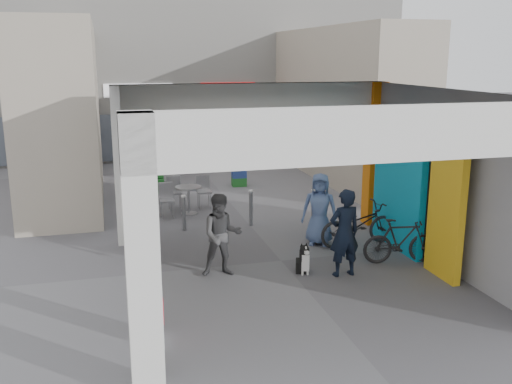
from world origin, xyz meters
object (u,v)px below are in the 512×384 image
object	(u,v)px
border_collie	(303,261)
bicycle_front	(358,224)
man_elderly	(320,209)
man_crates	(185,146)
bicycle_rear	(401,241)
white_van	(255,144)
produce_stand	(147,189)
man_back_turned	(222,235)
man_with_dog	(344,233)
cafe_set	(183,200)

from	to	relation	value
border_collie	bicycle_front	bearing A→B (deg)	54.28
man_elderly	man_crates	distance (m)	8.73
bicycle_rear	white_van	world-z (taller)	white_van
produce_stand	bicycle_front	bearing A→B (deg)	-66.53
man_elderly	bicycle_rear	size ratio (longest dim) A/B	1.03
man_back_turned	bicycle_rear	size ratio (longest dim) A/B	1.03
man_with_dog	bicycle_rear	world-z (taller)	man_with_dog
man_elderly	white_van	distance (m)	10.76
cafe_set	man_with_dog	world-z (taller)	man_with_dog
man_back_turned	bicycle_front	bearing A→B (deg)	21.90
white_van	bicycle_rear	bearing A→B (deg)	166.43
bicycle_rear	bicycle_front	bearing A→B (deg)	24.59
cafe_set	man_elderly	xyz separation A→B (m)	(2.56, -3.50, 0.49)
produce_stand	border_collie	distance (m)	7.12
man_elderly	white_van	size ratio (longest dim) A/B	0.43
cafe_set	man_crates	world-z (taller)	man_crates
white_van	man_crates	bearing A→B (deg)	111.57
produce_stand	man_back_turned	bearing A→B (deg)	-96.01
man_with_dog	bicycle_front	size ratio (longest dim) A/B	0.93
man_with_dog	bicycle_rear	bearing A→B (deg)	-171.70
man_crates	bicycle_rear	size ratio (longest dim) A/B	1.29
man_back_turned	man_crates	size ratio (longest dim) A/B	0.80
cafe_set	man_back_turned	size ratio (longest dim) A/B	0.92
man_with_dog	man_crates	bearing A→B (deg)	-86.48
man_crates	border_collie	bearing A→B (deg)	89.51
man_back_turned	border_collie	bearing A→B (deg)	-5.94
produce_stand	white_van	bearing A→B (deg)	35.23
man_back_turned	bicycle_front	size ratio (longest dim) A/B	0.88
man_crates	man_back_turned	bearing A→B (deg)	80.72
border_collie	man_crates	distance (m)	10.18
bicycle_front	white_van	xyz separation A→B (m)	(0.54, 10.97, 0.15)
bicycle_front	bicycle_rear	xyz separation A→B (m)	(0.36, -1.25, -0.01)
produce_stand	man_elderly	bearing A→B (deg)	-70.74
cafe_set	bicycle_rear	world-z (taller)	bicycle_rear
cafe_set	man_crates	distance (m)	5.15
man_elderly	bicycle_rear	bearing A→B (deg)	-28.19
produce_stand	man_back_turned	xyz separation A→B (m)	(0.93, -6.37, 0.49)
man_elderly	man_crates	bearing A→B (deg)	126.73
man_back_turned	man_elderly	size ratio (longest dim) A/B	0.99
border_collie	bicycle_front	size ratio (longest dim) A/B	0.34
produce_stand	man_elderly	distance (m)	6.15
cafe_set	white_van	distance (m)	8.18
man_crates	bicycle_front	bearing A→B (deg)	100.96
border_collie	man_elderly	bearing A→B (deg)	77.34
man_elderly	bicycle_front	xyz separation A→B (m)	(0.80, -0.30, -0.32)
border_collie	man_back_turned	world-z (taller)	man_back_turned
man_crates	bicycle_rear	distance (m)	10.53
man_elderly	man_back_turned	bearing A→B (deg)	-127.81
man_elderly	man_crates	world-z (taller)	man_crates
bicycle_front	man_elderly	bearing A→B (deg)	63.90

